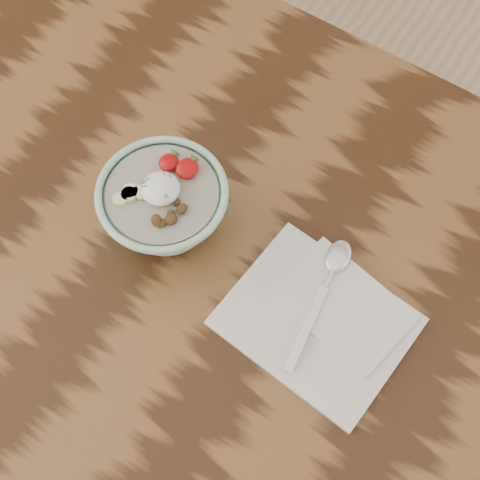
% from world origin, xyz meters
% --- Properties ---
extents(table, '(1.60, 0.90, 0.75)m').
position_xyz_m(table, '(0.00, 0.00, 0.66)').
color(table, '#351D0D').
rests_on(table, ground).
extents(breakfast_bowl, '(0.18, 0.18, 0.12)m').
position_xyz_m(breakfast_bowl, '(0.02, -0.01, 0.81)').
color(breakfast_bowl, '#9FD6B2').
rests_on(breakfast_bowl, table).
extents(napkin, '(0.25, 0.21, 0.01)m').
position_xyz_m(napkin, '(0.27, -0.01, 0.76)').
color(napkin, white).
rests_on(napkin, table).
extents(spoon, '(0.05, 0.20, 0.01)m').
position_xyz_m(spoon, '(0.25, 0.05, 0.77)').
color(spoon, silver).
rests_on(spoon, napkin).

